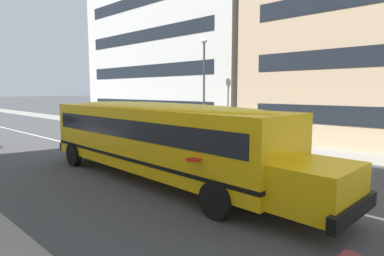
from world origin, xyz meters
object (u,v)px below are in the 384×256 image
at_px(parked_car_beige_near_corner, 145,124).
at_px(street_lamp, 204,76).
at_px(parked_car_dark_blue_beside_sign, 97,119).
at_px(school_bus, 158,134).

bearing_deg(parked_car_beige_near_corner, street_lamp, 24.38).
distance_m(parked_car_dark_blue_beside_sign, street_lamp, 11.39).
relative_size(parked_car_dark_blue_beside_sign, street_lamp, 0.59).
xyz_separation_m(school_bus, street_lamp, (-5.70, 9.01, 2.60)).
distance_m(school_bus, parked_car_beige_near_corner, 12.14).
bearing_deg(parked_car_dark_blue_beside_sign, street_lamp, 14.30).
distance_m(school_bus, parked_car_dark_blue_beside_sign, 17.79).
bearing_deg(school_bus, street_lamp, 124.34).
distance_m(parked_car_dark_blue_beside_sign, parked_car_beige_near_corner, 6.56).
bearing_deg(street_lamp, parked_car_dark_blue_beside_sign, -169.08).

